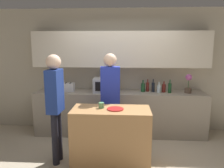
{
  "coord_description": "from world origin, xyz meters",
  "views": [
    {
      "loc": [
        0.13,
        -3.17,
        1.92
      ],
      "look_at": [
        -0.1,
        0.34,
        1.29
      ],
      "focal_mm": 35.0,
      "sensor_mm": 36.0,
      "label": 1
    }
  ],
  "objects_px": {
    "microwave": "(106,85)",
    "bottle_2": "(153,87)",
    "person_center": "(110,93)",
    "toaster": "(68,87)",
    "cup_0": "(101,105)",
    "bottle_3": "(159,89)",
    "plate_on_island": "(115,109)",
    "bottle_4": "(164,88)",
    "bottle_1": "(148,87)",
    "bottle_0": "(143,87)",
    "person_left": "(55,99)",
    "bottle_5": "(170,88)",
    "potted_plant": "(188,84)"
  },
  "relations": [
    {
      "from": "bottle_5",
      "to": "person_center",
      "type": "xyz_separation_m",
      "value": [
        -1.19,
        -0.72,
        0.03
      ]
    },
    {
      "from": "toaster",
      "to": "bottle_1",
      "type": "distance_m",
      "value": 1.71
    },
    {
      "from": "toaster",
      "to": "bottle_2",
      "type": "bearing_deg",
      "value": 1.73
    },
    {
      "from": "bottle_5",
      "to": "bottle_3",
      "type": "bearing_deg",
      "value": 178.31
    },
    {
      "from": "microwave",
      "to": "bottle_0",
      "type": "distance_m",
      "value": 0.79
    },
    {
      "from": "toaster",
      "to": "plate_on_island",
      "type": "height_order",
      "value": "toaster"
    },
    {
      "from": "bottle_0",
      "to": "bottle_1",
      "type": "height_order",
      "value": "bottle_1"
    },
    {
      "from": "microwave",
      "to": "person_left",
      "type": "height_order",
      "value": "person_left"
    },
    {
      "from": "microwave",
      "to": "bottle_1",
      "type": "relative_size",
      "value": 1.99
    },
    {
      "from": "bottle_1",
      "to": "bottle_2",
      "type": "relative_size",
      "value": 0.95
    },
    {
      "from": "bottle_1",
      "to": "person_center",
      "type": "height_order",
      "value": "person_center"
    },
    {
      "from": "microwave",
      "to": "bottle_3",
      "type": "relative_size",
      "value": 2.33
    },
    {
      "from": "microwave",
      "to": "bottle_2",
      "type": "relative_size",
      "value": 1.89
    },
    {
      "from": "microwave",
      "to": "bottle_2",
      "type": "height_order",
      "value": "microwave"
    },
    {
      "from": "cup_0",
      "to": "bottle_4",
      "type": "bearing_deg",
      "value": 47.19
    },
    {
      "from": "bottle_1",
      "to": "person_center",
      "type": "bearing_deg",
      "value": -131.42
    },
    {
      "from": "person_center",
      "to": "toaster",
      "type": "bearing_deg",
      "value": -43.05
    },
    {
      "from": "bottle_2",
      "to": "plate_on_island",
      "type": "xyz_separation_m",
      "value": [
        -0.74,
        -1.35,
        -0.09
      ]
    },
    {
      "from": "bottle_1",
      "to": "bottle_5",
      "type": "bearing_deg",
      "value": -16.11
    },
    {
      "from": "microwave",
      "to": "bottle_4",
      "type": "height_order",
      "value": "microwave"
    },
    {
      "from": "bottle_5",
      "to": "bottle_0",
      "type": "bearing_deg",
      "value": 172.3
    },
    {
      "from": "bottle_2",
      "to": "cup_0",
      "type": "xyz_separation_m",
      "value": [
        -0.96,
        -1.29,
        -0.06
      ]
    },
    {
      "from": "bottle_2",
      "to": "person_center",
      "type": "bearing_deg",
      "value": -137.43
    },
    {
      "from": "bottle_3",
      "to": "plate_on_island",
      "type": "relative_size",
      "value": 0.86
    },
    {
      "from": "microwave",
      "to": "cup_0",
      "type": "bearing_deg",
      "value": -88.2
    },
    {
      "from": "potted_plant",
      "to": "bottle_4",
      "type": "distance_m",
      "value": 0.51
    },
    {
      "from": "bottle_3",
      "to": "person_left",
      "type": "height_order",
      "value": "person_left"
    },
    {
      "from": "toaster",
      "to": "bottle_3",
      "type": "bearing_deg",
      "value": -0.25
    },
    {
      "from": "bottle_4",
      "to": "bottle_5",
      "type": "height_order",
      "value": "bottle_5"
    },
    {
      "from": "person_left",
      "to": "potted_plant",
      "type": "bearing_deg",
      "value": 119.65
    },
    {
      "from": "cup_0",
      "to": "person_left",
      "type": "distance_m",
      "value": 0.74
    },
    {
      "from": "bottle_2",
      "to": "person_left",
      "type": "xyz_separation_m",
      "value": [
        -1.69,
        -1.3,
        0.03
      ]
    },
    {
      "from": "microwave",
      "to": "plate_on_island",
      "type": "bearing_deg",
      "value": -78.55
    },
    {
      "from": "bottle_0",
      "to": "plate_on_island",
      "type": "bearing_deg",
      "value": -111.08
    },
    {
      "from": "bottle_1",
      "to": "bottle_2",
      "type": "height_order",
      "value": "bottle_2"
    },
    {
      "from": "toaster",
      "to": "bottle_0",
      "type": "relative_size",
      "value": 1.02
    },
    {
      "from": "bottle_0",
      "to": "bottle_2",
      "type": "xyz_separation_m",
      "value": [
        0.21,
        -0.0,
        0.01
      ]
    },
    {
      "from": "bottle_5",
      "to": "person_center",
      "type": "bearing_deg",
      "value": -148.95
    },
    {
      "from": "bottle_0",
      "to": "bottle_4",
      "type": "relative_size",
      "value": 1.1
    },
    {
      "from": "plate_on_island",
      "to": "person_center",
      "type": "distance_m",
      "value": 0.59
    },
    {
      "from": "cup_0",
      "to": "person_center",
      "type": "relative_size",
      "value": 0.05
    },
    {
      "from": "bottle_2",
      "to": "bottle_5",
      "type": "distance_m",
      "value": 0.34
    },
    {
      "from": "bottle_0",
      "to": "person_left",
      "type": "height_order",
      "value": "person_left"
    },
    {
      "from": "toaster",
      "to": "cup_0",
      "type": "distance_m",
      "value": 1.5
    },
    {
      "from": "bottle_3",
      "to": "plate_on_island",
      "type": "xyz_separation_m",
      "value": [
        -0.85,
        -1.29,
        -0.07
      ]
    },
    {
      "from": "plate_on_island",
      "to": "person_center",
      "type": "relative_size",
      "value": 0.15
    },
    {
      "from": "bottle_2",
      "to": "plate_on_island",
      "type": "relative_size",
      "value": 1.06
    },
    {
      "from": "potted_plant",
      "to": "bottle_1",
      "type": "xyz_separation_m",
      "value": [
        -0.83,
        0.11,
        -0.1
      ]
    },
    {
      "from": "toaster",
      "to": "person_left",
      "type": "relative_size",
      "value": 0.15
    },
    {
      "from": "bottle_1",
      "to": "bottle_3",
      "type": "height_order",
      "value": "bottle_1"
    }
  ]
}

